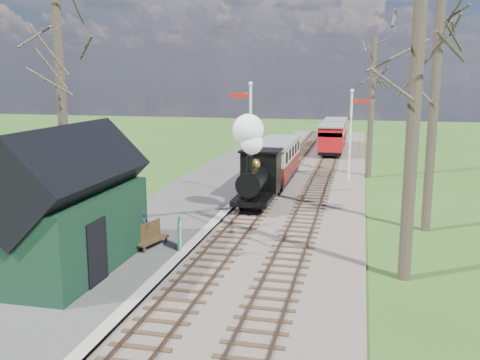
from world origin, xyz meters
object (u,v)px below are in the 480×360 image
object	(u,v)px
semaphore_near	(249,132)
semaphore_far	(352,128)
station_shed	(68,208)
coach	(276,160)
red_carriage_b	(335,132)
locomotive	(256,167)
bench	(149,236)
red_carriage_a	(332,139)
sign_board	(179,234)
person	(144,229)

from	to	relation	value
semaphore_near	semaphore_far	size ratio (longest dim) A/B	1.09
station_shed	coach	bearing A→B (deg)	75.07
red_carriage_b	locomotive	bearing A→B (deg)	-96.16
semaphore_far	coach	xyz separation A→B (m)	(-4.37, -1.88, -1.80)
coach	bench	bearing A→B (deg)	-101.11
station_shed	red_carriage_a	world-z (taller)	station_shed
sign_board	semaphore_far	bearing A→B (deg)	68.96
locomotive	red_carriage_b	bearing A→B (deg)	83.84
semaphore_near	bench	bearing A→B (deg)	-101.34
station_shed	locomotive	distance (m)	10.93
coach	red_carriage_a	xyz separation A→B (m)	(2.60, 12.64, -0.10)
locomotive	sign_board	xyz separation A→B (m)	(-1.46, -7.25, -1.37)
red_carriage_a	station_shed	bearing A→B (deg)	-103.49
coach	person	size ratio (longest dim) A/B	5.24
red_carriage_a	bench	distance (m)	26.58
person	red_carriage_a	bearing A→B (deg)	1.94
semaphore_near	locomotive	size ratio (longest dim) A/B	1.35
station_shed	bench	xyz separation A→B (m)	(1.67, 2.72, -1.64)
coach	sign_board	world-z (taller)	coach
bench	locomotive	bearing A→B (deg)	70.35
red_carriage_a	semaphore_near	bearing A→B (deg)	-101.37
sign_board	bench	size ratio (longest dim) A/B	0.67
station_shed	coach	xyz separation A→B (m)	(4.30, 16.12, -0.72)
locomotive	red_carriage_a	distance (m)	18.90
sign_board	coach	bearing A→B (deg)	83.69
locomotive	person	size ratio (longest dim) A/B	3.27
semaphore_near	red_carriage_a	size ratio (longest dim) A/B	1.26
semaphore_far	locomotive	world-z (taller)	semaphore_far
semaphore_far	red_carriage_a	size ratio (longest dim) A/B	1.16
locomotive	bench	bearing A→B (deg)	-109.65
semaphore_far	person	distance (m)	17.10
station_shed	red_carriage_b	bearing A→B (deg)	78.62
coach	red_carriage_a	distance (m)	12.91
semaphore_near	red_carriage_a	xyz separation A→B (m)	(3.37, 16.76, -2.17)
semaphore_far	locomotive	distance (m)	9.16
coach	red_carriage_b	world-z (taller)	coach
semaphore_far	red_carriage_b	size ratio (longest dim) A/B	1.16
station_shed	locomotive	xyz separation A→B (m)	(4.29, 10.05, -0.15)
semaphore_near	coach	distance (m)	4.67
red_carriage_b	person	bearing A→B (deg)	-99.72
semaphore_near	sign_board	distance (m)	9.66
sign_board	person	size ratio (longest dim) A/B	0.78
red_carriage_b	person	size ratio (longest dim) A/B	3.51
coach	station_shed	bearing A→B (deg)	-104.93
coach	red_carriage_b	size ratio (longest dim) A/B	1.49
semaphore_near	sign_board	size ratio (longest dim) A/B	5.67
locomotive	red_carriage_a	world-z (taller)	locomotive
locomotive	red_carriage_a	size ratio (longest dim) A/B	0.93
semaphore_near	person	bearing A→B (deg)	-102.36
semaphore_near	red_carriage_a	distance (m)	17.23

